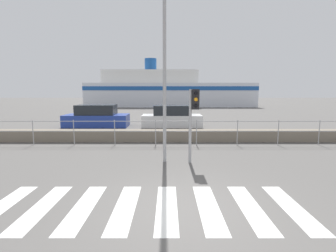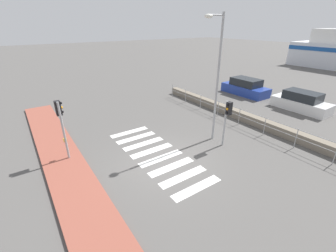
# 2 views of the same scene
# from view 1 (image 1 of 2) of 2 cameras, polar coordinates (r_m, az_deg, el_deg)

# --- Properties ---
(ground_plane) EXTENTS (160.00, 160.00, 0.00)m
(ground_plane) POSITION_cam_1_polar(r_m,az_deg,el_deg) (5.94, 3.56, -17.23)
(ground_plane) COLOR #565451
(crosswalk) EXTENTS (6.75, 2.40, 0.01)m
(crosswalk) POSITION_cam_1_polar(r_m,az_deg,el_deg) (5.94, -4.99, -17.18)
(crosswalk) COLOR silver
(crosswalk) RESTS_ON ground_plane
(seawall) EXTENTS (18.75, 0.55, 0.57)m
(seawall) POSITION_cam_1_polar(r_m,az_deg,el_deg) (12.91, 1.46, -2.10)
(seawall) COLOR slate
(seawall) RESTS_ON ground_plane
(harbor_fence) EXTENTS (16.92, 0.04, 1.16)m
(harbor_fence) POSITION_cam_1_polar(r_m,az_deg,el_deg) (11.97, 1.59, -0.57)
(harbor_fence) COLOR #9EA0A3
(harbor_fence) RESTS_ON ground_plane
(traffic_light_far) EXTENTS (0.34, 0.32, 2.54)m
(traffic_light_far) POSITION_cam_1_polar(r_m,az_deg,el_deg) (8.96, 5.41, 3.68)
(traffic_light_far) COLOR #9EA0A3
(traffic_light_far) RESTS_ON ground_plane
(streetlamp) EXTENTS (0.32, 1.22, 6.64)m
(streetlamp) POSITION_cam_1_polar(r_m,az_deg,el_deg) (8.94, -0.98, 17.90)
(streetlamp) COLOR #9EA0A3
(streetlamp) RESTS_ON ground_plane
(ferry_boat) EXTENTS (25.34, 6.25, 7.27)m
(ferry_boat) POSITION_cam_1_polar(r_m,az_deg,el_deg) (40.99, -0.54, 7.61)
(ferry_boat) COLOR silver
(ferry_boat) RESTS_ON ground_plane
(parked_car_blue) EXTENTS (4.33, 1.88, 1.50)m
(parked_car_blue) POSITION_cam_1_polar(r_m,az_deg,el_deg) (18.80, -15.43, 1.85)
(parked_car_blue) COLOR #233D9E
(parked_car_blue) RESTS_ON ground_plane
(parked_car_white) EXTENTS (4.10, 1.74, 1.46)m
(parked_car_white) POSITION_cam_1_polar(r_m,az_deg,el_deg) (18.14, 0.65, 1.87)
(parked_car_white) COLOR silver
(parked_car_white) RESTS_ON ground_plane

